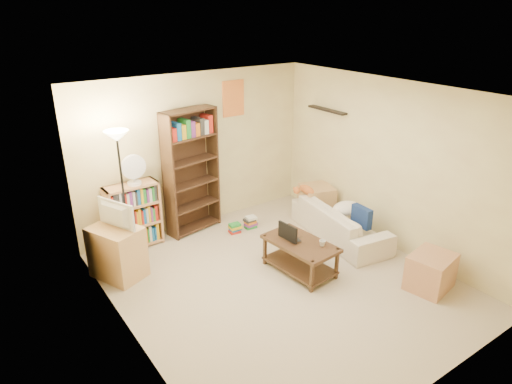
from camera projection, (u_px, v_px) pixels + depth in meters
room at (283, 167)px, 5.48m from camera, size 4.50×4.54×2.52m
sofa at (340, 222)px, 7.18m from camera, size 2.03×1.26×0.53m
navy_pillow at (362, 217)px, 6.80m from camera, size 0.12×0.35×0.31m
cream_blanket at (346, 208)px, 7.20m from camera, size 0.49×0.35×0.21m
tabby_cat at (305, 190)px, 7.53m from camera, size 0.42×0.20×0.14m
coffee_table at (300, 252)px, 6.24m from camera, size 0.66×1.08×0.46m
laptop at (295, 237)px, 6.28m from camera, size 0.37×0.30×0.02m
laptop_screen at (288, 232)px, 6.15m from camera, size 0.05×0.34×0.23m
mug at (322, 243)px, 6.06m from camera, size 0.12×0.12×0.08m
tv_remote at (289, 230)px, 6.48m from camera, size 0.12×0.19×0.02m
tv_stand at (117, 252)px, 6.11m from camera, size 0.71×0.81×0.72m
television at (112, 216)px, 5.91m from camera, size 0.69×0.54×0.37m
tall_bookshelf at (191, 169)px, 7.14m from camera, size 0.94×0.46×1.99m
short_bookshelf at (134, 216)px, 6.82m from camera, size 0.79×0.33×1.01m
desk_fan at (134, 170)px, 6.53m from camera, size 0.36×0.20×0.46m
floor_lamp at (119, 159)px, 6.06m from camera, size 0.33×0.33×1.92m
side_table at (316, 202)px, 7.82m from camera, size 0.65×0.65×0.58m
end_cabinet at (431, 272)px, 5.90m from camera, size 0.65×0.58×0.48m
book_stacks at (244, 225)px, 7.47m from camera, size 0.50×0.16×0.20m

